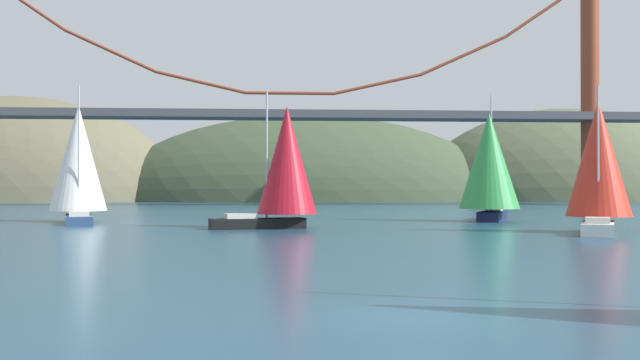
# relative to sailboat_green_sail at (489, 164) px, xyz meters

# --- Properties ---
(ground_plane) EXTENTS (360.00, 360.00, 0.00)m
(ground_plane) POSITION_rel_sailboat_green_sail_xyz_m (-15.93, -45.25, -5.04)
(ground_plane) COLOR navy
(headland_right) EXTENTS (64.20, 44.00, 39.01)m
(headland_right) POSITION_rel_sailboat_green_sail_xyz_m (44.07, 89.75, -5.04)
(headland_right) COLOR #5B6647
(headland_right) RESTS_ON ground_plane
(headland_center) EXTENTS (83.02, 44.00, 35.42)m
(headland_center) POSITION_rel_sailboat_green_sail_xyz_m (-10.93, 89.75, -5.04)
(headland_center) COLOR #425138
(headland_center) RESTS_ON ground_plane
(headland_left) EXTENTS (68.52, 44.00, 42.36)m
(headland_left) POSITION_rel_sailboat_green_sail_xyz_m (-70.93, 89.75, -5.04)
(headland_left) COLOR #6B664C
(headland_left) RESTS_ON ground_plane
(suspension_bridge) EXTENTS (131.12, 6.00, 36.01)m
(suspension_bridge) POSITION_rel_sailboat_green_sail_xyz_m (-15.93, 49.75, 10.52)
(suspension_bridge) COLOR brown
(suspension_bridge) RESTS_ON ground_plane
(sailboat_green_sail) EXTENTS (6.91, 9.76, 11.27)m
(sailboat_green_sail) POSITION_rel_sailboat_green_sail_xyz_m (0.00, 0.00, 0.00)
(sailboat_green_sail) COLOR #191E4C
(sailboat_green_sail) RESTS_ON ground_plane
(sailboat_white_mainsail) EXTENTS (5.93, 9.86, 11.61)m
(sailboat_white_mainsail) POSITION_rel_sailboat_green_sail_xyz_m (-35.71, 1.83, 0.23)
(sailboat_white_mainsail) COLOR navy
(sailboat_white_mainsail) RESTS_ON ground_plane
(sailboat_crimson_sail) EXTENTS (8.41, 5.34, 10.09)m
(sailboat_crimson_sail) POSITION_rel_sailboat_green_sail_xyz_m (-18.08, -8.66, -0.28)
(sailboat_crimson_sail) COLOR black
(sailboat_crimson_sail) RESTS_ON ground_plane
(sailboat_scarlet_sail) EXTENTS (6.05, 8.09, 9.72)m
(sailboat_scarlet_sail) POSITION_rel_sailboat_green_sail_xyz_m (2.73, -15.29, -0.37)
(sailboat_scarlet_sail) COLOR white
(sailboat_scarlet_sail) RESTS_ON ground_plane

